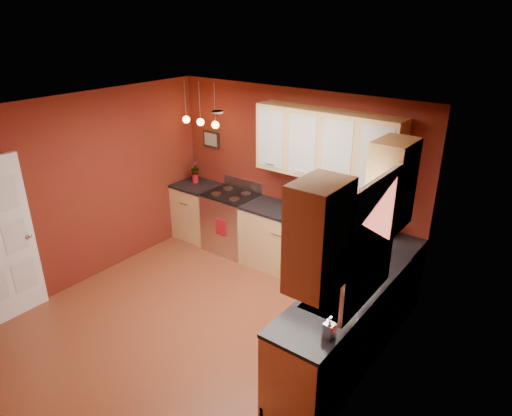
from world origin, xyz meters
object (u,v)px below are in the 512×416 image
Objects in this scene: red_canister at (289,201)px; coffee_maker at (383,227)px; sink at (337,301)px; gas_range at (232,221)px; soap_pump at (330,327)px.

coffee_maker reaches higher than red_canister.
sink reaches higher than coffee_maker.
gas_range is at bearing 150.22° from sink.
soap_pump is (0.41, -2.11, -0.02)m from coffee_maker.
sink is at bearing -44.38° from red_canister.
sink reaches higher than soap_pump.
coffee_maker is (2.42, 0.06, 0.58)m from gas_range.
sink is at bearing 110.31° from soap_pump.
sink reaches higher than gas_range.
red_canister reaches higher than soap_pump.
sink is (2.62, -1.50, 0.43)m from gas_range.
sink is 3.44× the size of soap_pump.
sink is 0.60m from soap_pump.
sink reaches higher than red_canister.
coffee_maker reaches higher than gas_range.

